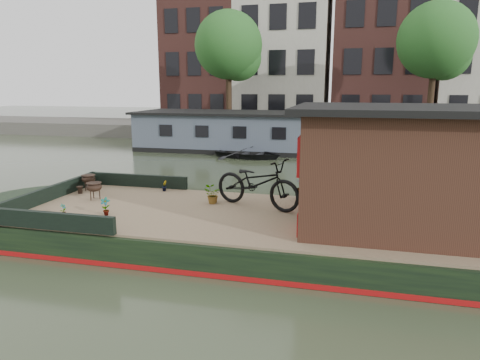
% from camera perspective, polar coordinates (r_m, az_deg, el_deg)
% --- Properties ---
extents(ground, '(120.00, 120.00, 0.00)m').
position_cam_1_polar(ground, '(9.63, 5.86, -8.65)').
color(ground, '#2A301E').
rests_on(ground, ground).
extents(houseboat_hull, '(14.01, 4.02, 0.60)m').
position_cam_1_polar(houseboat_hull, '(9.79, -1.89, -6.52)').
color(houseboat_hull, black).
rests_on(houseboat_hull, ground).
extents(houseboat_deck, '(11.80, 3.80, 0.05)m').
position_cam_1_polar(houseboat_deck, '(9.42, 5.95, -5.10)').
color(houseboat_deck, '#816D50').
rests_on(houseboat_deck, houseboat_hull).
extents(bow_bulwark, '(3.00, 4.00, 0.35)m').
position_cam_1_polar(bow_bulwark, '(11.21, -20.62, -1.95)').
color(bow_bulwark, black).
rests_on(bow_bulwark, houseboat_deck).
extents(cabin, '(4.00, 3.50, 2.42)m').
position_cam_1_polar(cabin, '(9.10, 19.89, 1.73)').
color(cabin, '#311A13').
rests_on(cabin, houseboat_deck).
extents(bicycle, '(2.37, 1.51, 1.17)m').
position_cam_1_polar(bicycle, '(10.01, 2.30, -0.37)').
color(bicycle, black).
rests_on(bicycle, houseboat_deck).
extents(potted_plant_a, '(0.24, 0.19, 0.41)m').
position_cam_1_polar(potted_plant_a, '(9.89, -17.51, -3.38)').
color(potted_plant_a, brown).
rests_on(potted_plant_a, houseboat_deck).
extents(potted_plant_b, '(0.16, 0.19, 0.28)m').
position_cam_1_polar(potted_plant_b, '(11.83, -10.07, -0.79)').
color(potted_plant_b, maroon).
rests_on(potted_plant_b, houseboat_deck).
extents(potted_plant_c, '(0.44, 0.40, 0.44)m').
position_cam_1_polar(potted_plant_c, '(10.41, -3.79, -1.97)').
color(potted_plant_c, brown).
rests_on(potted_plant_c, houseboat_deck).
extents(potted_plant_d, '(0.36, 0.36, 0.61)m').
position_cam_1_polar(potted_plant_d, '(10.95, 8.28, -0.90)').
color(potted_plant_d, brown).
rests_on(potted_plant_d, houseboat_deck).
extents(potted_plant_e, '(0.11, 0.15, 0.28)m').
position_cam_1_polar(potted_plant_e, '(10.21, -22.48, -3.67)').
color(potted_plant_e, maroon).
rests_on(potted_plant_e, houseboat_deck).
extents(brazier_front, '(0.45, 0.45, 0.43)m').
position_cam_1_polar(brazier_front, '(11.39, -18.84, -1.39)').
color(brazier_front, black).
rests_on(brazier_front, houseboat_deck).
extents(brazier_rear, '(0.42, 0.42, 0.43)m').
position_cam_1_polar(brazier_rear, '(12.48, -19.52, -0.30)').
color(brazier_rear, black).
rests_on(brazier_rear, houseboat_deck).
extents(bollard_port, '(0.17, 0.17, 0.19)m').
position_cam_1_polar(bollard_port, '(12.17, -20.54, -1.25)').
color(bollard_port, black).
rests_on(bollard_port, houseboat_deck).
extents(bollard_stbd, '(0.17, 0.17, 0.19)m').
position_cam_1_polar(bollard_stbd, '(10.00, -26.57, -4.61)').
color(bollard_stbd, black).
rests_on(bollard_stbd, houseboat_deck).
extents(dinghy, '(3.70, 2.95, 0.69)m').
position_cam_1_polar(dinghy, '(21.16, 1.17, 3.90)').
color(dinghy, black).
rests_on(dinghy, ground).
extents(far_houseboat, '(20.40, 4.40, 2.11)m').
position_cam_1_polar(far_houseboat, '(23.08, 10.93, 5.95)').
color(far_houseboat, '#434C5A').
rests_on(far_houseboat, ground).
extents(quay, '(60.00, 6.00, 0.90)m').
position_cam_1_polar(quay, '(29.59, 11.61, 6.26)').
color(quay, '#47443F').
rests_on(quay, ground).
extents(townhouse_row, '(27.25, 8.00, 16.50)m').
position_cam_1_polar(townhouse_row, '(36.70, 12.92, 18.99)').
color(townhouse_row, brown).
rests_on(townhouse_row, ground).
extents(tree_left, '(4.40, 4.40, 7.40)m').
position_cam_1_polar(tree_left, '(29.10, -1.22, 17.15)').
color(tree_left, '#332316').
rests_on(tree_left, quay).
extents(tree_right, '(4.40, 4.40, 7.40)m').
position_cam_1_polar(tree_right, '(28.52, 24.90, 16.16)').
color(tree_right, '#332316').
rests_on(tree_right, quay).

